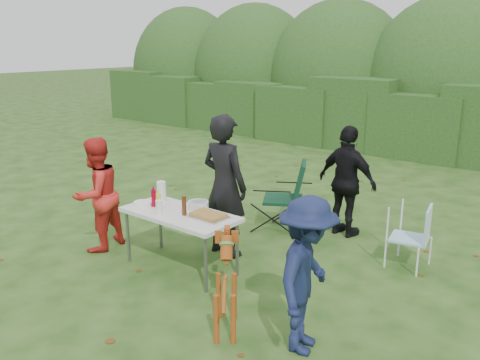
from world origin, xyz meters
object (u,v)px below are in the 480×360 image
Objects in this scene: lawn_chair at (409,236)px; person_red_jacket at (97,195)px; ketchup_bottle at (154,198)px; person_cook at (225,186)px; camping_chair at (283,195)px; dog at (226,290)px; folding_table at (180,217)px; paper_towel_roll at (161,191)px; mustard_bottle at (159,201)px; child at (307,276)px; beer_bottle at (184,206)px; person_black_puffy at (347,182)px.

person_red_jacket is at bearing 18.97° from lawn_chair.
person_red_jacket is at bearing -166.65° from ketchup_bottle.
person_cook reaches higher than camping_chair.
person_red_jacket reaches higher than dog.
paper_towel_roll is at bearing 160.38° from folding_table.
dog is (1.36, -0.73, -0.25)m from folding_table.
paper_towel_roll is at bearing 131.27° from mustard_bottle.
mustard_bottle is at bearing 62.29° from person_cook.
camping_chair is (-1.93, 2.47, -0.21)m from child.
lawn_chair is at bearing 112.32° from person_red_jacket.
mustard_bottle is at bearing 25.76° from lawn_chair.
ketchup_bottle is at bearing 63.79° from child.
beer_bottle is at bearing 30.27° from lawn_chair.
folding_table is 1.57m from dog.
dog reaches higher than folding_table.
person_cook is at bearing 114.90° from person_red_jacket.
paper_towel_roll is (0.80, 0.44, 0.10)m from person_red_jacket.
person_cook is at bearing 89.25° from beer_bottle.
lawn_chair is at bearing -56.34° from dog.
person_red_jacket reaches higher than beer_bottle.
person_cook is at bearing 2.32° from dog.
ketchup_bottle is at bearing -174.76° from folding_table.
person_cook is (0.12, 0.70, 0.26)m from folding_table.
ketchup_bottle is at bearing -66.10° from paper_towel_roll.
paper_towel_roll is at bearing 36.67° from camping_chair.
paper_towel_roll is (-2.65, 0.69, 0.13)m from child.
folding_table is 6.25× the size of beer_bottle.
camping_chair is at bearing 30.95° from person_black_puffy.
person_black_puffy is 1.29m from lawn_chair.
lawn_chair is at bearing 40.14° from folding_table.
paper_towel_roll is at bearing 110.21° from person_red_jacket.
camping_chair is (0.20, 1.96, -0.16)m from folding_table.
person_red_jacket is 5.96× the size of paper_towel_roll.
folding_table is at bearing 92.26° from person_red_jacket.
mustard_bottle is 0.77× the size of paper_towel_roll.
person_cook is 1.16× the size of person_black_puffy.
person_red_jacket is at bearing -171.33° from beer_bottle.
ketchup_bottle is at bearing 66.13° from person_black_puffy.
paper_towel_roll reaches higher than dog.
folding_table is at bearing 28.26° from lawn_chair.
camping_chair is 4.06× the size of paper_towel_roll.
mustard_bottle is at bearing 64.01° from child.
person_cook is 2.43m from lawn_chair.
folding_table is 1.65× the size of dog.
beer_bottle is (-2.08, -1.88, 0.45)m from lawn_chair.
person_red_jacket is 7.04× the size of ketchup_bottle.
mustard_bottle is (-0.30, -0.07, 0.15)m from folding_table.
person_red_jacket is at bearing -169.20° from folding_table.
child is at bearing 77.28° from person_red_jacket.
person_black_puffy is at bearing 65.43° from folding_table.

